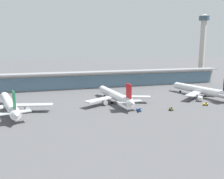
# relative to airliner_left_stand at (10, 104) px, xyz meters

# --- Properties ---
(ground_plane) EXTENTS (1200.00, 1200.00, 0.00)m
(ground_plane) POSITION_rel_airliner_left_stand_xyz_m (65.93, -0.97, -5.08)
(ground_plane) COLOR #515154
(airliner_left_stand) EXTENTS (45.56, 60.12, 16.14)m
(airliner_left_stand) POSITION_rel_airliner_left_stand_xyz_m (0.00, 0.00, 0.00)
(airliner_left_stand) COLOR white
(airliner_left_stand) RESTS_ON ground
(airliner_centre_stand) EXTENTS (46.55, 60.64, 16.14)m
(airliner_centre_stand) POSITION_rel_airliner_left_stand_xyz_m (64.98, 6.00, 0.00)
(airliner_centre_stand) COLOR white
(airliner_centre_stand) RESTS_ON ground
(airliner_right_stand) EXTENTS (45.75, 60.27, 16.14)m
(airliner_right_stand) POSITION_rel_airliner_left_stand_xyz_m (133.36, 5.73, 0.00)
(airliner_right_stand) COLOR white
(airliner_right_stand) RESTS_ON ground
(service_truck_near_nose_olive) EXTENTS (2.19, 3.12, 2.05)m
(service_truck_near_nose_olive) POSITION_rel_airliner_left_stand_xyz_m (90.82, -22.24, -4.21)
(service_truck_near_nose_olive) COLOR olive
(service_truck_near_nose_olive) RESTS_ON ground
(service_truck_mid_apron_white) EXTENTS (6.68, 6.89, 3.10)m
(service_truck_mid_apron_white) POSITION_rel_airliner_left_stand_xyz_m (123.77, -5.98, -3.39)
(service_truck_mid_apron_white) COLOR silver
(service_truck_mid_apron_white) RESTS_ON ground
(service_truck_by_tail_yellow) EXTENTS (3.31, 3.09, 2.05)m
(service_truck_by_tail_yellow) POSITION_rel_airliner_left_stand_xyz_m (118.46, -18.20, -4.21)
(service_truck_by_tail_yellow) COLOR yellow
(service_truck_by_tail_yellow) RESTS_ON ground
(service_truck_on_taxiway_blue) EXTENTS (2.60, 6.93, 2.70)m
(service_truck_on_taxiway_blue) POSITION_rel_airliner_left_stand_xyz_m (72.05, -17.59, -4.28)
(service_truck_on_taxiway_blue) COLOR #234C9E
(service_truck_on_taxiway_blue) RESTS_ON ground
(terminal_building) EXTENTS (259.14, 12.80, 15.20)m
(terminal_building) POSITION_rel_airliner_left_stand_xyz_m (65.93, 69.08, 2.78)
(terminal_building) COLOR #B2ADA3
(terminal_building) RESTS_ON ground
(control_tower) EXTENTS (12.00, 12.00, 80.19)m
(control_tower) POSITION_rel_airliner_left_stand_xyz_m (204.66, 99.82, 38.49)
(control_tower) COLOR #B2ADA3
(control_tower) RESTS_ON ground
(safety_cone_bravo) EXTENTS (0.62, 0.62, 0.70)m
(safety_cone_bravo) POSITION_rel_airliner_left_stand_xyz_m (-1.92, -16.42, -4.77)
(safety_cone_bravo) COLOR orange
(safety_cone_bravo) RESTS_ON ground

